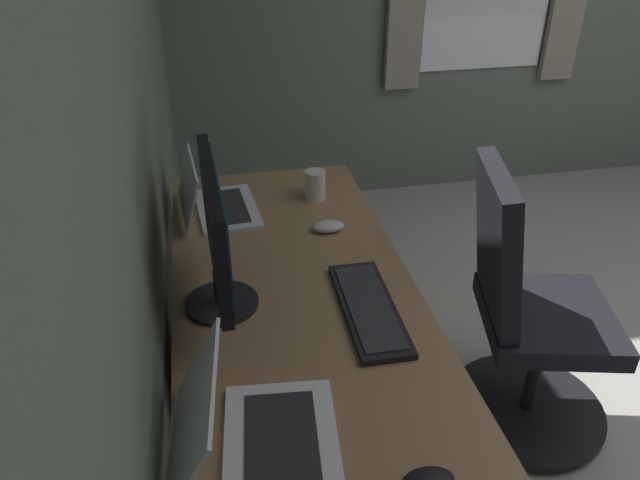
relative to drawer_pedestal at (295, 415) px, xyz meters
The scene contains 10 objects.
wall_back 1.05m from the drawer_pedestal, 121.35° to the left, with size 5.27×0.10×2.60m, color slate.
desk 0.31m from the drawer_pedestal, 81.69° to the right, with size 1.83×0.69×0.73m.
drawer_pedestal is the anchor object (origin of this frame).
monitor_primary 0.64m from the drawer_pedestal, 66.12° to the left, with size 0.51×0.20×0.40m.
laptop_leftmost 0.63m from the drawer_pedestal, 159.38° to the left, with size 0.38×0.38×0.21m.
laptop_left 0.78m from the drawer_pedestal, 16.04° to the left, with size 0.35×0.28×0.20m.
keyboard_main 0.44m from the drawer_pedestal, 98.27° to the right, with size 0.42×0.15×0.02m.
mouse_spare 0.61m from the drawer_pedestal, 24.50° to the right, with size 0.06×0.10×0.03m, color silver.
coffee_mug 0.81m from the drawer_pedestal, 16.35° to the right, with size 0.11×0.07×0.11m.
office_chair 0.84m from the drawer_pedestal, 78.58° to the right, with size 0.56×0.59×0.97m.
Camera 1 is at (-1.05, 2.15, 1.74)m, focal length 34.21 mm.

